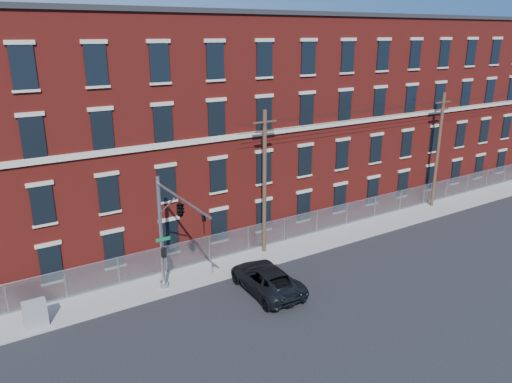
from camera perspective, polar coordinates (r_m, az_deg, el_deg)
The scene contains 10 objects.
ground at distance 30.08m, azimuth 3.68°, elevation -11.73°, with size 140.00×140.00×0.00m, color black.
sidewalk at distance 40.69m, azimuth 13.29°, elevation -3.92°, with size 65.00×3.00×0.12m, color gray.
mill_building at distance 45.02m, azimuth 5.87°, elevation 9.25°, with size 55.30×14.32×16.30m.
chain_link_fence at distance 41.19m, azimuth 12.11°, elevation -2.08°, with size 59.06×0.06×1.85m.
traffic_signal_mast at distance 26.81m, azimuth -9.33°, elevation -3.01°, with size 0.90×6.75×7.00m.
utility_pole_near at distance 33.28m, azimuth 0.99°, elevation 1.29°, with size 1.80×0.28×10.00m.
utility_pole_mid at distance 45.44m, azimuth 20.37°, elevation 4.69°, with size 1.80×0.28×10.00m.
overhead_wires at distance 44.80m, azimuth 20.90°, elevation 9.40°, with size 40.00×0.62×0.62m.
pickup_truck at distance 29.95m, azimuth 1.21°, elevation -10.10°, with size 2.62×5.69×1.58m, color black.
utility_cabinet at distance 28.92m, azimuth -24.25°, elevation -12.80°, with size 1.17×0.58×1.46m, color gray.
Camera 1 is at (-15.59, -21.00, 14.85)m, focal length 34.47 mm.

